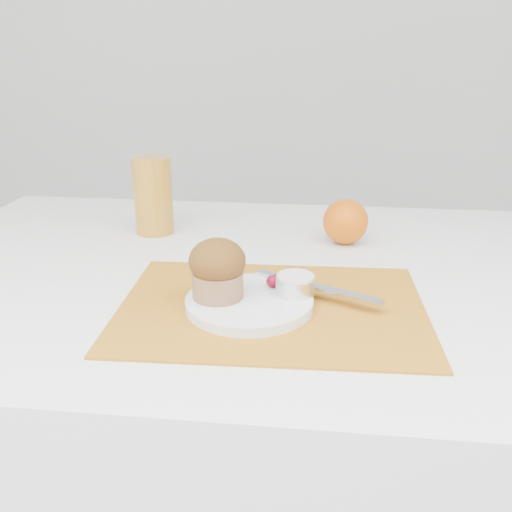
# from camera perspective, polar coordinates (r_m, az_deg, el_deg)

# --- Properties ---
(table) EXTENTS (1.20, 0.80, 0.75)m
(table) POSITION_cam_1_polar(r_m,az_deg,el_deg) (1.13, -0.45, -19.24)
(table) COLOR white
(table) RESTS_ON ground
(placemat) EXTENTS (0.43, 0.33, 0.00)m
(placemat) POSITION_cam_1_polar(r_m,az_deg,el_deg) (0.80, 1.60, -5.14)
(placemat) COLOR #BA7119
(placemat) RESTS_ON table
(plate) EXTENTS (0.23, 0.23, 0.01)m
(plate) POSITION_cam_1_polar(r_m,az_deg,el_deg) (0.79, -0.68, -4.70)
(plate) COLOR white
(plate) RESTS_ON placemat
(ramekin) EXTENTS (0.07, 0.07, 0.02)m
(ramekin) POSITION_cam_1_polar(r_m,az_deg,el_deg) (0.80, 3.96, -2.92)
(ramekin) COLOR silver
(ramekin) RESTS_ON plate
(cream) EXTENTS (0.07, 0.07, 0.01)m
(cream) POSITION_cam_1_polar(r_m,az_deg,el_deg) (0.80, 3.98, -2.13)
(cream) COLOR silver
(cream) RESTS_ON ramekin
(raspberry_near) EXTENTS (0.02, 0.02, 0.02)m
(raspberry_near) POSITION_cam_1_polar(r_m,az_deg,el_deg) (0.82, 2.16, -2.45)
(raspberry_near) COLOR #530209
(raspberry_near) RESTS_ON plate
(raspberry_far) EXTENTS (0.02, 0.02, 0.02)m
(raspberry_far) POSITION_cam_1_polar(r_m,az_deg,el_deg) (0.82, 1.70, -2.53)
(raspberry_far) COLOR #570216
(raspberry_far) RESTS_ON plate
(butter_knife) EXTENTS (0.19, 0.11, 0.01)m
(butter_knife) POSITION_cam_1_polar(r_m,az_deg,el_deg) (0.82, 6.05, -3.07)
(butter_knife) COLOR #B7BAC0
(butter_knife) RESTS_ON plate
(orange) EXTENTS (0.08, 0.08, 0.08)m
(orange) POSITION_cam_1_polar(r_m,az_deg,el_deg) (1.05, 8.93, 3.41)
(orange) COLOR #E26007
(orange) RESTS_ON table
(juice_glass) EXTENTS (0.08, 0.08, 0.15)m
(juice_glass) POSITION_cam_1_polar(r_m,az_deg,el_deg) (1.11, -10.24, 5.96)
(juice_glass) COLOR #C18324
(juice_glass) RESTS_ON table
(muffin) EXTENTS (0.08, 0.08, 0.08)m
(muffin) POSITION_cam_1_polar(r_m,az_deg,el_deg) (0.78, -3.88, -1.27)
(muffin) COLOR #996E4A
(muffin) RESTS_ON plate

